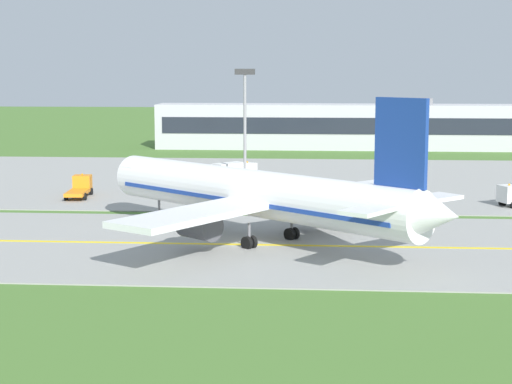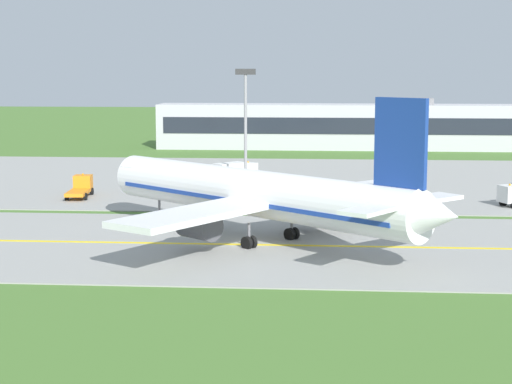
{
  "view_description": "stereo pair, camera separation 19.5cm",
  "coord_description": "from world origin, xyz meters",
  "px_view_note": "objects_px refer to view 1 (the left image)",
  "views": [
    {
      "loc": [
        5.79,
        -69.67,
        14.83
      ],
      "look_at": [
        0.21,
        3.93,
        4.0
      ],
      "focal_mm": 59.6,
      "sensor_mm": 36.0,
      "label": 1
    },
    {
      "loc": [
        5.99,
        -69.66,
        14.83
      ],
      "look_at": [
        0.21,
        3.93,
        4.0
      ],
      "focal_mm": 59.6,
      "sensor_mm": 36.0,
      "label": 2
    }
  ],
  "objects_px": {
    "airplane_lead": "(258,194)",
    "service_truck_catering": "(234,171)",
    "service_truck_baggage": "(80,187)",
    "apron_light_mast": "(245,114)"
  },
  "relations": [
    {
      "from": "airplane_lead",
      "to": "service_truck_catering",
      "type": "height_order",
      "value": "airplane_lead"
    },
    {
      "from": "service_truck_catering",
      "to": "service_truck_baggage",
      "type": "bearing_deg",
      "value": -139.32
    },
    {
      "from": "airplane_lead",
      "to": "apron_light_mast",
      "type": "bearing_deg",
      "value": 97.23
    },
    {
      "from": "service_truck_baggage",
      "to": "apron_light_mast",
      "type": "height_order",
      "value": "apron_light_mast"
    },
    {
      "from": "service_truck_catering",
      "to": "apron_light_mast",
      "type": "xyz_separation_m",
      "value": [
        2.11,
        -8.11,
        7.79
      ]
    },
    {
      "from": "airplane_lead",
      "to": "apron_light_mast",
      "type": "height_order",
      "value": "apron_light_mast"
    },
    {
      "from": "airplane_lead",
      "to": "service_truck_baggage",
      "type": "bearing_deg",
      "value": 133.09
    },
    {
      "from": "service_truck_baggage",
      "to": "apron_light_mast",
      "type": "xyz_separation_m",
      "value": [
        18.57,
        6.03,
        8.14
      ]
    },
    {
      "from": "airplane_lead",
      "to": "service_truck_catering",
      "type": "relative_size",
      "value": 5.71
    },
    {
      "from": "apron_light_mast",
      "to": "service_truck_catering",
      "type": "bearing_deg",
      "value": 104.58
    }
  ]
}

